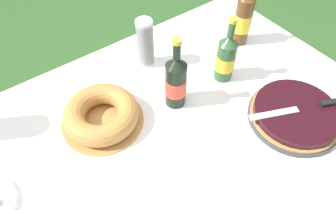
{
  "coord_description": "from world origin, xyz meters",
  "views": [
    {
      "loc": [
        -0.41,
        -0.52,
        1.7
      ],
      "look_at": [
        0.01,
        0.06,
        0.83
      ],
      "focal_mm": 32.0,
      "sensor_mm": 36.0,
      "label": 1
    }
  ],
  "objects_px": {
    "cider_bottle_amber": "(243,18)",
    "juice_bottle_red": "(176,82)",
    "serving_knife": "(305,107)",
    "cider_bottle_green": "(226,58)",
    "berry_tart": "(295,115)",
    "cup_stack": "(145,43)",
    "bundt_cake": "(101,114)"
  },
  "relations": [
    {
      "from": "bundt_cake",
      "to": "cup_stack",
      "type": "relative_size",
      "value": 1.37
    },
    {
      "from": "cider_bottle_green",
      "to": "bundt_cake",
      "type": "bearing_deg",
      "value": 170.51
    },
    {
      "from": "cider_bottle_amber",
      "to": "juice_bottle_red",
      "type": "distance_m",
      "value": 0.5
    },
    {
      "from": "berry_tart",
      "to": "bundt_cake",
      "type": "height_order",
      "value": "bundt_cake"
    },
    {
      "from": "cider_bottle_green",
      "to": "juice_bottle_red",
      "type": "distance_m",
      "value": 0.25
    },
    {
      "from": "berry_tart",
      "to": "cider_bottle_amber",
      "type": "bearing_deg",
      "value": 70.73
    },
    {
      "from": "berry_tart",
      "to": "bundt_cake",
      "type": "xyz_separation_m",
      "value": [
        -0.6,
        0.42,
        0.02
      ]
    },
    {
      "from": "cup_stack",
      "to": "cider_bottle_amber",
      "type": "bearing_deg",
      "value": -16.28
    },
    {
      "from": "serving_knife",
      "to": "bundt_cake",
      "type": "distance_m",
      "value": 0.76
    },
    {
      "from": "cider_bottle_green",
      "to": "juice_bottle_red",
      "type": "xyz_separation_m",
      "value": [
        -0.25,
        0.01,
        0.01
      ]
    },
    {
      "from": "serving_knife",
      "to": "cider_bottle_green",
      "type": "xyz_separation_m",
      "value": [
        -0.09,
        0.34,
        0.05
      ]
    },
    {
      "from": "serving_knife",
      "to": "cider_bottle_green",
      "type": "height_order",
      "value": "cider_bottle_green"
    },
    {
      "from": "bundt_cake",
      "to": "juice_bottle_red",
      "type": "bearing_deg",
      "value": -16.38
    },
    {
      "from": "berry_tart",
      "to": "cider_bottle_amber",
      "type": "xyz_separation_m",
      "value": [
        0.16,
        0.47,
        0.1
      ]
    },
    {
      "from": "berry_tart",
      "to": "bundt_cake",
      "type": "relative_size",
      "value": 1.11
    },
    {
      "from": "serving_knife",
      "to": "cup_stack",
      "type": "bearing_deg",
      "value": -39.54
    },
    {
      "from": "serving_knife",
      "to": "cider_bottle_amber",
      "type": "xyz_separation_m",
      "value": [
        0.14,
        0.48,
        0.07
      ]
    },
    {
      "from": "serving_knife",
      "to": "cup_stack",
      "type": "relative_size",
      "value": 1.55
    },
    {
      "from": "cider_bottle_green",
      "to": "cider_bottle_amber",
      "type": "relative_size",
      "value": 0.86
    },
    {
      "from": "bundt_cake",
      "to": "cider_bottle_green",
      "type": "relative_size",
      "value": 1.05
    },
    {
      "from": "berry_tart",
      "to": "serving_knife",
      "type": "height_order",
      "value": "serving_knife"
    },
    {
      "from": "cider_bottle_green",
      "to": "cider_bottle_amber",
      "type": "xyz_separation_m",
      "value": [
        0.23,
        0.13,
        0.02
      ]
    },
    {
      "from": "juice_bottle_red",
      "to": "bundt_cake",
      "type": "bearing_deg",
      "value": 163.62
    },
    {
      "from": "cider_bottle_amber",
      "to": "bundt_cake",
      "type": "bearing_deg",
      "value": -176.64
    },
    {
      "from": "serving_knife",
      "to": "juice_bottle_red",
      "type": "distance_m",
      "value": 0.49
    },
    {
      "from": "cider_bottle_green",
      "to": "cider_bottle_amber",
      "type": "height_order",
      "value": "cider_bottle_amber"
    },
    {
      "from": "cider_bottle_green",
      "to": "cider_bottle_amber",
      "type": "distance_m",
      "value": 0.27
    },
    {
      "from": "cup_stack",
      "to": "cider_bottle_green",
      "type": "xyz_separation_m",
      "value": [
        0.22,
        -0.27,
        -0.0
      ]
    },
    {
      "from": "cider_bottle_green",
      "to": "juice_bottle_red",
      "type": "bearing_deg",
      "value": 178.64
    },
    {
      "from": "berry_tart",
      "to": "juice_bottle_red",
      "type": "relative_size",
      "value": 1.1
    },
    {
      "from": "serving_knife",
      "to": "juice_bottle_red",
      "type": "height_order",
      "value": "juice_bottle_red"
    },
    {
      "from": "serving_knife",
      "to": "juice_bottle_red",
      "type": "xyz_separation_m",
      "value": [
        -0.34,
        0.35,
        0.05
      ]
    }
  ]
}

